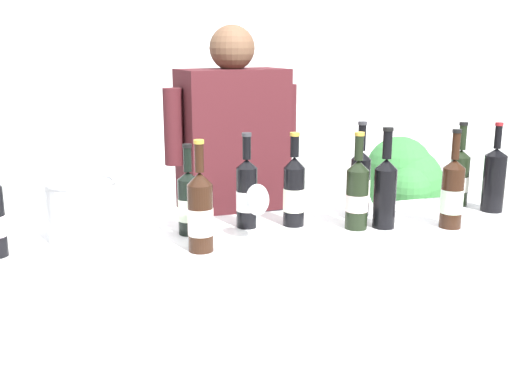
{
  "coord_description": "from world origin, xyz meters",
  "views": [
    {
      "loc": [
        -0.61,
        -1.9,
        1.58
      ],
      "look_at": [
        -0.03,
        0.0,
        1.09
      ],
      "focal_mm": 42.83,
      "sensor_mm": 36.0,
      "label": 1
    }
  ],
  "objects_px": {
    "wine_bottle_1": "(357,194)",
    "potted_shrub": "(403,197)",
    "wine_bottle_2": "(360,183)",
    "wine_bottle_5": "(189,203)",
    "ice_bucket": "(82,209)",
    "wine_bottle_4": "(247,193)",
    "wine_glass": "(257,202)",
    "wine_bottle_10": "(460,176)",
    "person_server": "(234,222)",
    "wine_bottle_0": "(494,178)",
    "wine_bottle_7": "(385,190)",
    "wine_bottle_9": "(294,191)",
    "wine_bottle_3": "(452,194)",
    "wine_bottle_6": "(200,212)"
  },
  "relations": [
    {
      "from": "wine_bottle_3",
      "to": "wine_bottle_10",
      "type": "xyz_separation_m",
      "value": [
        0.21,
        0.26,
        -0.01
      ]
    },
    {
      "from": "wine_bottle_6",
      "to": "wine_bottle_7",
      "type": "relative_size",
      "value": 0.99
    },
    {
      "from": "person_server",
      "to": "wine_bottle_0",
      "type": "bearing_deg",
      "value": -34.51
    },
    {
      "from": "wine_bottle_4",
      "to": "wine_bottle_9",
      "type": "bearing_deg",
      "value": -9.96
    },
    {
      "from": "wine_bottle_6",
      "to": "wine_bottle_2",
      "type": "bearing_deg",
      "value": 18.81
    },
    {
      "from": "ice_bucket",
      "to": "person_server",
      "type": "xyz_separation_m",
      "value": [
        0.65,
        0.5,
        -0.24
      ]
    },
    {
      "from": "ice_bucket",
      "to": "person_server",
      "type": "bearing_deg",
      "value": 37.51
    },
    {
      "from": "wine_glass",
      "to": "ice_bucket",
      "type": "bearing_deg",
      "value": 160.1
    },
    {
      "from": "wine_bottle_1",
      "to": "wine_glass",
      "type": "relative_size",
      "value": 1.76
    },
    {
      "from": "wine_bottle_3",
      "to": "wine_glass",
      "type": "relative_size",
      "value": 1.8
    },
    {
      "from": "wine_bottle_6",
      "to": "person_server",
      "type": "height_order",
      "value": "person_server"
    },
    {
      "from": "wine_bottle_2",
      "to": "wine_bottle_10",
      "type": "height_order",
      "value": "wine_bottle_2"
    },
    {
      "from": "wine_bottle_4",
      "to": "wine_bottle_6",
      "type": "xyz_separation_m",
      "value": [
        -0.21,
        -0.2,
        0.0
      ]
    },
    {
      "from": "wine_bottle_0",
      "to": "wine_glass",
      "type": "bearing_deg",
      "value": -174.57
    },
    {
      "from": "wine_bottle_0",
      "to": "wine_bottle_6",
      "type": "relative_size",
      "value": 0.98
    },
    {
      "from": "wine_bottle_2",
      "to": "person_server",
      "type": "distance_m",
      "value": 0.68
    },
    {
      "from": "wine_bottle_9",
      "to": "wine_glass",
      "type": "height_order",
      "value": "wine_bottle_9"
    },
    {
      "from": "wine_bottle_3",
      "to": "wine_bottle_5",
      "type": "bearing_deg",
      "value": 167.68
    },
    {
      "from": "wine_bottle_3",
      "to": "potted_shrub",
      "type": "height_order",
      "value": "wine_bottle_3"
    },
    {
      "from": "person_server",
      "to": "potted_shrub",
      "type": "bearing_deg",
      "value": 28.73
    },
    {
      "from": "wine_bottle_6",
      "to": "ice_bucket",
      "type": "xyz_separation_m",
      "value": [
        -0.35,
        0.23,
        -0.02
      ]
    },
    {
      "from": "wine_bottle_5",
      "to": "wine_bottle_6",
      "type": "xyz_separation_m",
      "value": [
        0.0,
        -0.18,
        0.02
      ]
    },
    {
      "from": "wine_bottle_2",
      "to": "wine_bottle_10",
      "type": "bearing_deg",
      "value": 2.42
    },
    {
      "from": "wine_bottle_2",
      "to": "wine_bottle_5",
      "type": "relative_size",
      "value": 1.15
    },
    {
      "from": "wine_bottle_5",
      "to": "potted_shrub",
      "type": "bearing_deg",
      "value": 38.38
    },
    {
      "from": "wine_bottle_1",
      "to": "potted_shrub",
      "type": "relative_size",
      "value": 0.34
    },
    {
      "from": "potted_shrub",
      "to": "wine_bottle_5",
      "type": "bearing_deg",
      "value": -141.62
    },
    {
      "from": "wine_bottle_0",
      "to": "person_server",
      "type": "height_order",
      "value": "person_server"
    },
    {
      "from": "wine_bottle_5",
      "to": "wine_bottle_9",
      "type": "bearing_deg",
      "value": -1.45
    },
    {
      "from": "wine_bottle_7",
      "to": "wine_bottle_9",
      "type": "distance_m",
      "value": 0.32
    },
    {
      "from": "wine_bottle_9",
      "to": "potted_shrub",
      "type": "bearing_deg",
      "value": 46.43
    },
    {
      "from": "wine_bottle_2",
      "to": "wine_bottle_0",
      "type": "bearing_deg",
      "value": -10.57
    },
    {
      "from": "wine_bottle_3",
      "to": "ice_bucket",
      "type": "distance_m",
      "value": 1.27
    },
    {
      "from": "wine_bottle_1",
      "to": "wine_bottle_10",
      "type": "relative_size",
      "value": 1.02
    },
    {
      "from": "ice_bucket",
      "to": "wine_bottle_6",
      "type": "bearing_deg",
      "value": -33.43
    },
    {
      "from": "wine_bottle_4",
      "to": "potted_shrub",
      "type": "relative_size",
      "value": 0.33
    },
    {
      "from": "wine_bottle_2",
      "to": "wine_bottle_3",
      "type": "bearing_deg",
      "value": -44.79
    },
    {
      "from": "wine_bottle_5",
      "to": "wine_glass",
      "type": "distance_m",
      "value": 0.25
    },
    {
      "from": "wine_bottle_2",
      "to": "wine_glass",
      "type": "distance_m",
      "value": 0.5
    },
    {
      "from": "wine_bottle_10",
      "to": "wine_bottle_0",
      "type": "bearing_deg",
      "value": -57.97
    },
    {
      "from": "ice_bucket",
      "to": "wine_bottle_4",
      "type": "bearing_deg",
      "value": -2.84
    },
    {
      "from": "wine_bottle_2",
      "to": "person_server",
      "type": "xyz_separation_m",
      "value": [
        -0.36,
        0.51,
        -0.27
      ]
    },
    {
      "from": "wine_bottle_5",
      "to": "ice_bucket",
      "type": "xyz_separation_m",
      "value": [
        -0.35,
        0.05,
        -0.01
      ]
    },
    {
      "from": "wine_bottle_4",
      "to": "wine_bottle_7",
      "type": "height_order",
      "value": "wine_bottle_7"
    },
    {
      "from": "wine_bottle_0",
      "to": "wine_bottle_3",
      "type": "height_order",
      "value": "wine_bottle_3"
    },
    {
      "from": "wine_bottle_4",
      "to": "wine_bottle_5",
      "type": "bearing_deg",
      "value": -174.71
    },
    {
      "from": "wine_bottle_0",
      "to": "wine_bottle_10",
      "type": "xyz_separation_m",
      "value": [
        -0.07,
        0.12,
        -0.01
      ]
    },
    {
      "from": "potted_shrub",
      "to": "wine_bottle_2",
      "type": "bearing_deg",
      "value": -127.03
    },
    {
      "from": "wine_bottle_0",
      "to": "wine_bottle_5",
      "type": "relative_size",
      "value": 1.11
    },
    {
      "from": "wine_bottle_7",
      "to": "potted_shrub",
      "type": "height_order",
      "value": "wine_bottle_7"
    }
  ]
}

